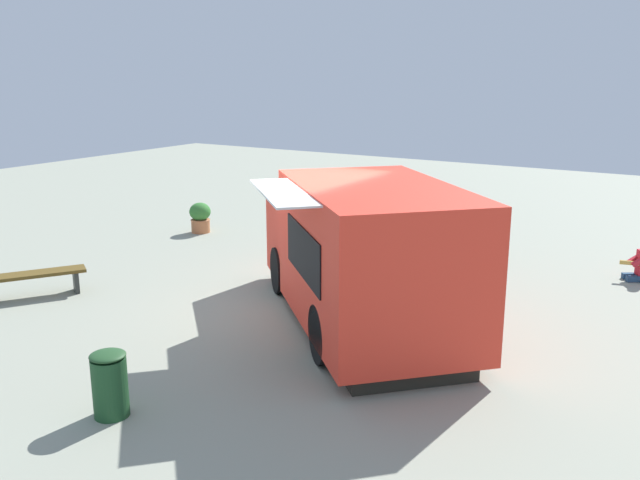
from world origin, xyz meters
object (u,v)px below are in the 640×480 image
Objects in this scene: planter_flowering_far at (200,217)px; plaza_bench at (33,278)px; planter_flowering_side at (458,236)px; trash_bin at (110,384)px; food_truck at (362,256)px.

plaza_bench is at bearing 8.63° from planter_flowering_far.
trash_bin reaches higher than planter_flowering_side.
plaza_bench is at bearing -70.75° from food_truck.
planter_flowering_side is at bearing 102.12° from planter_flowering_far.
trash_bin is at bearing -14.12° from food_truck.
food_truck is 6.73× the size of planter_flowering_side.
planter_flowering_far is 5.51m from plaza_bench.
planter_flowering_side is 9.15m from trash_bin.
plaza_bench is at bearing -39.01° from planter_flowering_side.
planter_flowering_side is at bearing 174.27° from trash_bin.
planter_flowering_far is 9.45m from trash_bin.
planter_flowering_side reaches higher than plaza_bench.
planter_flowering_far is 6.49m from planter_flowering_side.
planter_flowering_far reaches higher than plaza_bench.
plaza_bench is (6.81, -5.52, -0.08)m from planter_flowering_side.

